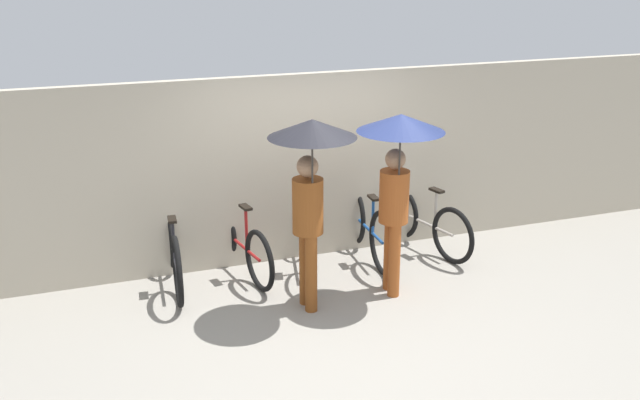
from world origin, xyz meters
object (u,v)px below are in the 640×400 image
(parked_bicycle_3, at_px, (367,227))
(pedestrian_leading, at_px, (310,168))
(parked_bicycle_0, at_px, (174,252))
(parked_bicycle_1, at_px, (241,244))
(parked_bicycle_4, at_px, (425,222))
(parked_bicycle_2, at_px, (307,237))
(pedestrian_center, at_px, (398,159))

(parked_bicycle_3, bearing_deg, pedestrian_leading, 137.20)
(parked_bicycle_0, bearing_deg, parked_bicycle_1, -81.53)
(parked_bicycle_0, height_order, parked_bicycle_4, parked_bicycle_4)
(pedestrian_leading, bearing_deg, parked_bicycle_2, -107.53)
(parked_bicycle_3, xyz_separation_m, pedestrian_leading, (-1.10, -1.09, 1.17))
(parked_bicycle_2, xyz_separation_m, parked_bicycle_4, (1.57, -0.00, -0.00))
(parked_bicycle_2, distance_m, pedestrian_leading, 1.64)
(parked_bicycle_2, relative_size, pedestrian_center, 0.81)
(parked_bicycle_0, xyz_separation_m, parked_bicycle_4, (3.15, -0.03, -0.03))
(parked_bicycle_1, distance_m, parked_bicycle_3, 1.58)
(parked_bicycle_0, height_order, parked_bicycle_1, parked_bicycle_1)
(parked_bicycle_1, relative_size, pedestrian_center, 0.84)
(parked_bicycle_3, height_order, pedestrian_leading, pedestrian_leading)
(pedestrian_center, bearing_deg, pedestrian_leading, 9.84)
(parked_bicycle_0, bearing_deg, parked_bicycle_2, -87.03)
(parked_bicycle_0, relative_size, parked_bicycle_3, 1.00)
(parked_bicycle_1, bearing_deg, parked_bicycle_3, -102.74)
(parked_bicycle_4, relative_size, pedestrian_center, 0.82)
(parked_bicycle_2, bearing_deg, parked_bicycle_0, 102.22)
(parked_bicycle_4, bearing_deg, parked_bicycle_2, 76.08)
(parked_bicycle_2, relative_size, pedestrian_leading, 0.80)
(parked_bicycle_0, relative_size, parked_bicycle_2, 1.07)
(parked_bicycle_1, xyz_separation_m, parked_bicycle_2, (0.79, -0.09, 0.01))
(parked_bicycle_2, relative_size, parked_bicycle_3, 0.93)
(parked_bicycle_0, relative_size, parked_bicycle_1, 1.03)
(parked_bicycle_3, bearing_deg, pedestrian_center, 175.20)
(parked_bicycle_3, height_order, pedestrian_center, pedestrian_center)
(pedestrian_leading, height_order, pedestrian_center, pedestrian_leading)
(parked_bicycle_2, height_order, parked_bicycle_3, parked_bicycle_3)
(pedestrian_leading, bearing_deg, parked_bicycle_0, -42.43)
(parked_bicycle_1, bearing_deg, parked_bicycle_0, 84.66)
(parked_bicycle_1, distance_m, parked_bicycle_2, 0.79)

